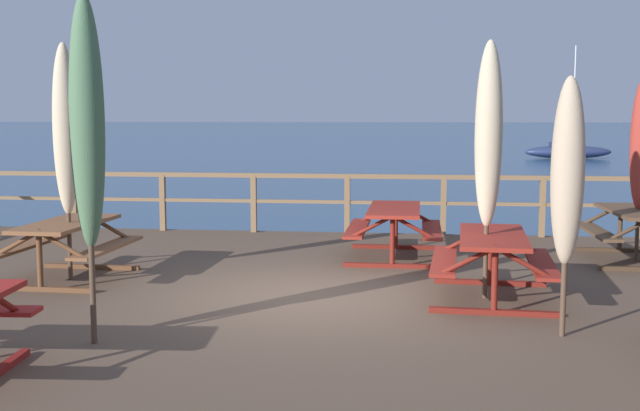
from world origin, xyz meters
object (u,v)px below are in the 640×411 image
Objects in this scene: patio_umbrella_short_mid at (65,130)px; patio_umbrella_short_back at (568,172)px; picnic_table_front_left at (394,221)px; picnic_table_back_right at (635,224)px; picnic_table_mid_right at (493,252)px; picnic_table_back_left at (67,238)px; patio_umbrella_tall_back_left at (489,136)px; sailboat_distant at (568,151)px; patio_umbrella_tall_mid_right at (87,124)px.

patio_umbrella_short_mid is 6.27m from patio_umbrella_short_back.
picnic_table_back_right is at bearing 2.30° from picnic_table_front_left.
patio_umbrella_short_mid is (-5.40, 0.45, 1.40)m from picnic_table_mid_right.
picnic_table_back_left is 0.62× the size of patio_umbrella_tall_back_left.
sailboat_distant is at bearing 80.66° from picnic_table_back_right.
patio_umbrella_short_back is (-1.80, -4.26, 1.05)m from picnic_table_back_right.
picnic_table_back_right is 0.65× the size of patio_umbrella_tall_back_left.
picnic_table_back_right is 0.25× the size of sailboat_distant.
picnic_table_front_left is 0.61× the size of patio_umbrella_tall_mid_right.
sailboat_distant reaches higher than patio_umbrella_short_back.
sailboat_distant is at bearing 72.14° from picnic_table_back_left.
picnic_table_back_left is at bearing -163.93° from picnic_table_back_right.
picnic_table_back_left is at bearing 118.47° from patio_umbrella_tall_mid_right.
patio_umbrella_tall_mid_right is at bearing -170.21° from patio_umbrella_short_back.
patio_umbrella_tall_back_left is at bearing -4.81° from picnic_table_back_left.
picnic_table_mid_right is 3.59m from picnic_table_back_right.
picnic_table_mid_right is at bearing -130.61° from picnic_table_back_right.
picnic_table_front_left is 0.79× the size of patio_umbrella_short_back.
sailboat_distant reaches higher than picnic_table_back_left.
picnic_table_mid_right is 4.81m from patio_umbrella_tall_mid_right.
sailboat_distant reaches higher than picnic_table_front_left.
picnic_table_mid_right is at bearing -64.85° from picnic_table_front_left.
patio_umbrella_short_back is at bearing -68.75° from patio_umbrella_tall_back_left.
patio_umbrella_tall_mid_right is at bearing -149.55° from picnic_table_mid_right.
patio_umbrella_short_mid is at bearing -107.80° from sailboat_distant.
picnic_table_back_left is 5.47m from picnic_table_mid_right.
sailboat_distant is at bearing 78.46° from picnic_table_mid_right.
picnic_table_back_left and picnic_table_mid_right have the same top height.
picnic_table_mid_right and picnic_table_front_left have the same top height.
picnic_table_back_right is at bearing -99.34° from sailboat_distant.
picnic_table_front_left is at bearing 115.15° from picnic_table_mid_right.
patio_umbrella_short_mid is 3.13m from patio_umbrella_tall_mid_right.
picnic_table_back_left is at bearing 161.33° from patio_umbrella_short_back.
picnic_table_back_right is at bearing 67.11° from patio_umbrella_short_back.
picnic_table_front_left is 3.11m from patio_umbrella_tall_back_left.
patio_umbrella_tall_mid_right reaches higher than picnic_table_back_right.
picnic_table_mid_right is 1.94m from patio_umbrella_short_back.
picnic_table_back_right is 8.18m from patio_umbrella_tall_mid_right.
patio_umbrella_tall_mid_right is (-6.27, -5.03, 1.52)m from picnic_table_back_right.
patio_umbrella_tall_back_left is at bearing 159.01° from picnic_table_mid_right.
picnic_table_mid_right is at bearing 109.13° from patio_umbrella_short_back.
patio_umbrella_tall_back_left is (-0.08, 0.03, 1.36)m from picnic_table_mid_right.
patio_umbrella_short_back is at bearing -18.67° from picnic_table_back_left.
patio_umbrella_short_back is at bearing -112.89° from picnic_table_back_right.
sailboat_distant is at bearing 79.41° from patio_umbrella_short_back.
patio_umbrella_tall_back_left is 48.45m from sailboat_distant.
sailboat_distant reaches higher than picnic_table_back_right.
patio_umbrella_tall_mid_right reaches higher than patio_umbrella_tall_back_left.
picnic_table_back_left is 0.93× the size of picnic_table_front_left.
picnic_table_back_left is 0.73× the size of patio_umbrella_short_back.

